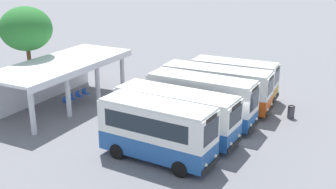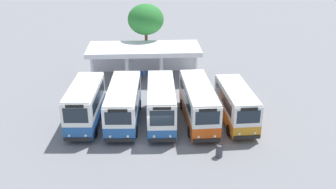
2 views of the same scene
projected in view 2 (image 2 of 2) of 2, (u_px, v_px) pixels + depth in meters
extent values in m
plane|color=slate|center=(155.00, 141.00, 28.35)|extent=(180.00, 180.00, 0.00)
cylinder|color=black|center=(95.00, 132.00, 28.68)|extent=(0.27, 0.91, 0.90)
cylinder|color=black|center=(68.00, 132.00, 28.68)|extent=(0.27, 0.91, 0.90)
cylinder|color=black|center=(103.00, 109.00, 32.39)|extent=(0.27, 0.91, 0.90)
cylinder|color=black|center=(79.00, 109.00, 32.38)|extent=(0.27, 0.91, 0.90)
cube|color=#23569E|center=(86.00, 114.00, 30.34)|extent=(2.52, 6.62, 1.11)
cube|color=white|center=(85.00, 98.00, 29.77)|extent=(2.52, 6.62, 1.79)
cube|color=white|center=(84.00, 87.00, 29.39)|extent=(2.44, 6.42, 0.12)
cube|color=black|center=(78.00, 139.00, 27.49)|extent=(2.06, 0.21, 0.28)
cube|color=#1E2833|center=(75.00, 116.00, 26.77)|extent=(1.77, 0.15, 1.16)
cube|color=black|center=(74.00, 106.00, 26.49)|extent=(1.30, 0.12, 0.24)
cube|color=#1E2833|center=(98.00, 97.00, 29.84)|extent=(0.33, 5.20, 0.98)
cube|color=#1E2833|center=(71.00, 97.00, 29.84)|extent=(0.33, 5.20, 0.98)
sphere|color=#EAEACC|center=(86.00, 136.00, 27.37)|extent=(0.20, 0.20, 0.20)
sphere|color=#EAEACC|center=(69.00, 136.00, 27.37)|extent=(0.20, 0.20, 0.20)
cylinder|color=black|center=(136.00, 131.00, 28.79)|extent=(0.26, 0.91, 0.90)
cylinder|color=black|center=(107.00, 131.00, 28.77)|extent=(0.26, 0.91, 0.90)
cylinder|color=black|center=(140.00, 105.00, 33.19)|extent=(0.26, 0.91, 0.90)
cylinder|color=black|center=(114.00, 105.00, 33.17)|extent=(0.26, 0.91, 0.90)
cube|color=#23569E|center=(124.00, 112.00, 30.79)|extent=(2.67, 7.82, 1.07)
cube|color=white|center=(123.00, 97.00, 30.28)|extent=(2.67, 7.82, 1.54)
cube|color=white|center=(123.00, 88.00, 29.95)|extent=(2.59, 7.59, 0.12)
cube|color=black|center=(119.00, 140.00, 27.38)|extent=(2.20, 0.20, 0.28)
cube|color=#1E2833|center=(118.00, 118.00, 26.72)|extent=(1.90, 0.14, 1.00)
cube|color=black|center=(118.00, 111.00, 26.49)|extent=(1.39, 0.11, 0.24)
cube|color=#1E2833|center=(138.00, 96.00, 30.36)|extent=(0.32, 6.17, 0.85)
cube|color=#1E2833|center=(109.00, 96.00, 30.34)|extent=(0.32, 6.17, 0.85)
sphere|color=#EAEACC|center=(128.00, 136.00, 27.27)|extent=(0.20, 0.20, 0.20)
sphere|color=#EAEACC|center=(110.00, 137.00, 27.26)|extent=(0.20, 0.20, 0.20)
cylinder|color=black|center=(175.00, 131.00, 28.74)|extent=(0.24, 0.90, 0.90)
cylinder|color=black|center=(148.00, 132.00, 28.67)|extent=(0.24, 0.90, 0.90)
cylinder|color=black|center=(172.00, 106.00, 32.91)|extent=(0.24, 0.90, 0.90)
cylinder|color=black|center=(149.00, 106.00, 32.84)|extent=(0.24, 0.90, 0.90)
cube|color=#23569E|center=(161.00, 114.00, 30.63)|extent=(2.30, 7.36, 0.93)
cube|color=silver|center=(161.00, 98.00, 30.08)|extent=(2.30, 7.36, 1.87)
cube|color=silver|center=(161.00, 86.00, 29.69)|extent=(2.23, 7.14, 0.12)
cube|color=black|center=(162.00, 140.00, 27.38)|extent=(2.03, 0.14, 0.28)
cube|color=#1E2833|center=(162.00, 118.00, 26.72)|extent=(1.75, 0.09, 1.21)
cube|color=black|center=(162.00, 108.00, 26.41)|extent=(1.28, 0.08, 0.24)
cube|color=#1E2833|center=(174.00, 97.00, 30.19)|extent=(0.17, 5.85, 1.03)
cube|color=#1E2833|center=(148.00, 97.00, 30.12)|extent=(0.17, 5.85, 1.03)
sphere|color=#EAEACC|center=(170.00, 136.00, 27.28)|extent=(0.20, 0.20, 0.20)
sphere|color=#EAEACC|center=(154.00, 137.00, 27.24)|extent=(0.20, 0.20, 0.20)
cylinder|color=black|center=(216.00, 130.00, 28.88)|extent=(0.25, 0.91, 0.90)
cylinder|color=black|center=(190.00, 132.00, 28.72)|extent=(0.25, 0.91, 0.90)
cylinder|color=black|center=(205.00, 104.00, 33.39)|extent=(0.25, 0.91, 0.90)
cylinder|color=black|center=(182.00, 104.00, 33.22)|extent=(0.25, 0.91, 0.90)
cube|color=#D14C14|center=(198.00, 111.00, 30.87)|extent=(2.39, 8.01, 1.08)
cube|color=silver|center=(198.00, 96.00, 30.34)|extent=(2.39, 8.01, 1.59)
cube|color=silver|center=(199.00, 87.00, 30.00)|extent=(2.32, 7.77, 0.12)
cube|color=black|center=(207.00, 140.00, 27.36)|extent=(2.04, 0.16, 0.28)
cube|color=#1E2833|center=(208.00, 118.00, 26.70)|extent=(1.76, 0.10, 1.04)
cube|color=black|center=(208.00, 110.00, 26.45)|extent=(1.29, 0.09, 0.24)
cube|color=#1E2833|center=(211.00, 95.00, 30.50)|extent=(0.24, 6.36, 0.88)
cube|color=#1E2833|center=(185.00, 96.00, 30.32)|extent=(0.24, 6.36, 0.88)
sphere|color=#EAEACC|center=(215.00, 136.00, 27.30)|extent=(0.20, 0.20, 0.20)
sphere|color=#EAEACC|center=(199.00, 137.00, 27.20)|extent=(0.20, 0.20, 0.20)
cylinder|color=black|center=(255.00, 129.00, 29.08)|extent=(0.25, 0.91, 0.90)
cylinder|color=black|center=(229.00, 130.00, 28.90)|extent=(0.25, 0.91, 0.90)
cylinder|color=black|center=(240.00, 106.00, 32.86)|extent=(0.25, 0.91, 0.90)
cylinder|color=black|center=(217.00, 107.00, 32.69)|extent=(0.25, 0.91, 0.90)
cube|color=orange|center=(235.00, 113.00, 30.72)|extent=(2.37, 6.76, 0.96)
cube|color=silver|center=(236.00, 99.00, 30.22)|extent=(2.37, 6.76, 1.56)
cube|color=silver|center=(237.00, 89.00, 29.89)|extent=(2.30, 6.55, 0.12)
cube|color=black|center=(247.00, 137.00, 27.77)|extent=(2.01, 0.18, 0.28)
cube|color=#1E2833|center=(249.00, 117.00, 27.16)|extent=(1.74, 0.12, 1.02)
cube|color=black|center=(249.00, 109.00, 26.92)|extent=(1.27, 0.10, 0.24)
cube|color=#1E2833|center=(249.00, 97.00, 30.38)|extent=(0.24, 5.34, 0.86)
cube|color=#1E2833|center=(223.00, 98.00, 30.20)|extent=(0.24, 5.34, 0.86)
sphere|color=#EAEACC|center=(255.00, 133.00, 27.71)|extent=(0.20, 0.20, 0.20)
sphere|color=#EAEACC|center=(239.00, 134.00, 27.61)|extent=(0.20, 0.20, 0.20)
cylinder|color=silver|center=(93.00, 70.00, 38.01)|extent=(0.36, 0.36, 3.20)
cylinder|color=silver|center=(127.00, 70.00, 38.19)|extent=(0.36, 0.36, 3.20)
cylinder|color=silver|center=(161.00, 69.00, 38.37)|extent=(0.36, 0.36, 3.20)
cylinder|color=silver|center=(195.00, 68.00, 38.56)|extent=(0.36, 0.36, 3.20)
cube|color=white|center=(144.00, 57.00, 41.99)|extent=(11.17, 0.20, 3.20)
cube|color=white|center=(144.00, 48.00, 39.37)|extent=(11.67, 4.94, 0.20)
cube|color=white|center=(144.00, 57.00, 37.25)|extent=(11.67, 0.10, 0.28)
cylinder|color=slate|center=(143.00, 78.00, 39.87)|extent=(0.03, 0.03, 0.44)
cylinder|color=slate|center=(139.00, 78.00, 39.84)|extent=(0.03, 0.03, 0.44)
cylinder|color=slate|center=(143.00, 77.00, 40.19)|extent=(0.03, 0.03, 0.44)
cylinder|color=slate|center=(139.00, 77.00, 40.17)|extent=(0.03, 0.03, 0.44)
cube|color=#1E4CB2|center=(141.00, 75.00, 39.92)|extent=(0.45, 0.45, 0.04)
cube|color=#1E4CB2|center=(141.00, 73.00, 40.03)|extent=(0.44, 0.05, 0.40)
cylinder|color=slate|center=(150.00, 78.00, 39.96)|extent=(0.03, 0.03, 0.44)
cylinder|color=slate|center=(146.00, 78.00, 39.93)|extent=(0.03, 0.03, 0.44)
cylinder|color=slate|center=(150.00, 77.00, 40.28)|extent=(0.03, 0.03, 0.44)
cylinder|color=slate|center=(146.00, 77.00, 40.25)|extent=(0.03, 0.03, 0.44)
cube|color=#1E4CB2|center=(148.00, 75.00, 40.01)|extent=(0.45, 0.45, 0.04)
cube|color=#1E4CB2|center=(148.00, 73.00, 40.12)|extent=(0.44, 0.05, 0.40)
cylinder|color=slate|center=(157.00, 78.00, 39.96)|extent=(0.03, 0.03, 0.44)
cylinder|color=slate|center=(153.00, 78.00, 39.94)|extent=(0.03, 0.03, 0.44)
cylinder|color=slate|center=(157.00, 77.00, 40.29)|extent=(0.03, 0.03, 0.44)
cylinder|color=slate|center=(153.00, 77.00, 40.26)|extent=(0.03, 0.03, 0.44)
cube|color=#1E4CB2|center=(155.00, 75.00, 40.02)|extent=(0.45, 0.45, 0.04)
cube|color=#1E4CB2|center=(155.00, 73.00, 40.12)|extent=(0.44, 0.05, 0.40)
cylinder|color=slate|center=(164.00, 78.00, 39.96)|extent=(0.03, 0.03, 0.44)
cylinder|color=slate|center=(161.00, 78.00, 39.93)|extent=(0.03, 0.03, 0.44)
cylinder|color=slate|center=(164.00, 77.00, 40.28)|extent=(0.03, 0.03, 0.44)
cylinder|color=slate|center=(160.00, 77.00, 40.25)|extent=(0.03, 0.03, 0.44)
cube|color=#1E4CB2|center=(162.00, 75.00, 40.01)|extent=(0.45, 0.45, 0.04)
cube|color=#1E4CB2|center=(162.00, 73.00, 40.11)|extent=(0.44, 0.05, 0.40)
cylinder|color=brown|center=(146.00, 50.00, 43.05)|extent=(0.32, 0.32, 4.04)
ellipsoid|color=#28722D|center=(146.00, 19.00, 41.66)|extent=(3.97, 3.97, 3.38)
cylinder|color=#3F3F47|center=(219.00, 151.00, 26.18)|extent=(0.48, 0.48, 0.85)
torus|color=black|center=(220.00, 146.00, 26.00)|extent=(0.49, 0.49, 0.06)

